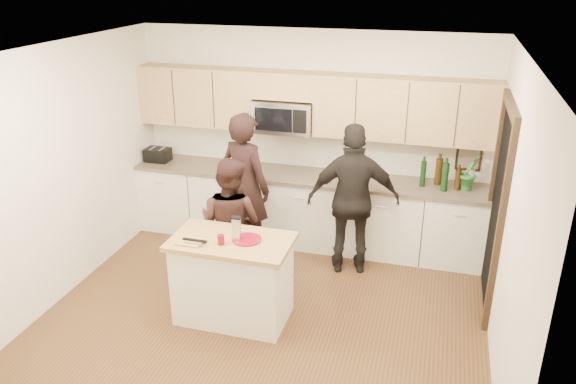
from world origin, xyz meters
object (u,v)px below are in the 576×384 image
(woman_left, at_px, (246,187))
(island, at_px, (233,279))
(toaster, at_px, (158,155))
(woman_right, at_px, (353,200))
(woman_center, at_px, (231,224))

(woman_left, bearing_deg, island, 123.58)
(island, xyz_separation_m, toaster, (-1.76, 1.84, 0.57))
(woman_left, bearing_deg, toaster, -0.39)
(island, xyz_separation_m, woman_left, (-0.31, 1.30, 0.47))
(toaster, relative_size, woman_right, 0.18)
(island, height_order, woman_center, woman_center)
(toaster, xyz_separation_m, woman_left, (1.45, -0.54, -0.11))
(island, distance_m, toaster, 2.61)
(woman_center, height_order, woman_right, woman_right)
(island, xyz_separation_m, woman_right, (1.00, 1.30, 0.45))
(woman_right, bearing_deg, toaster, -23.87)
(toaster, distance_m, woman_right, 2.81)
(toaster, bearing_deg, woman_left, -20.47)
(toaster, bearing_deg, island, -46.30)
(toaster, height_order, woman_center, woman_center)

